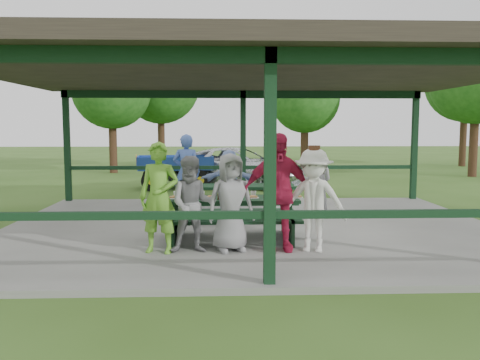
{
  "coord_description": "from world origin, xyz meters",
  "views": [
    {
      "loc": [
        -0.63,
        -10.2,
        2.12
      ],
      "look_at": [
        -0.24,
        -0.3,
        1.08
      ],
      "focal_mm": 38.0,
      "sensor_mm": 36.0,
      "label": 1
    }
  ],
  "objects_px": {
    "contestant_grey_mid": "(231,202)",
    "contestant_white_fedora": "(313,200)",
    "picnic_table_far": "(239,198)",
    "pickup_truck": "(238,167)",
    "spectator_grey": "(317,181)",
    "farm_trailer": "(175,171)",
    "spectator_blue": "(186,172)",
    "spectator_lblue": "(229,181)",
    "contestant_grey_left": "(193,205)",
    "contestant_red": "(277,192)",
    "picnic_table_near": "(232,214)",
    "contestant_green": "(159,198)"
  },
  "relations": [
    {
      "from": "contestant_green",
      "to": "contestant_red",
      "type": "distance_m",
      "value": 1.91
    },
    {
      "from": "contestant_red",
      "to": "picnic_table_far",
      "type": "bearing_deg",
      "value": 94.77
    },
    {
      "from": "spectator_lblue",
      "to": "picnic_table_far",
      "type": "bearing_deg",
      "value": 103.7
    },
    {
      "from": "contestant_grey_mid",
      "to": "contestant_white_fedora",
      "type": "relative_size",
      "value": 0.93
    },
    {
      "from": "contestant_grey_left",
      "to": "contestant_white_fedora",
      "type": "distance_m",
      "value": 1.95
    },
    {
      "from": "picnic_table_far",
      "to": "pickup_truck",
      "type": "distance_m",
      "value": 7.01
    },
    {
      "from": "spectator_blue",
      "to": "pickup_truck",
      "type": "height_order",
      "value": "spectator_blue"
    },
    {
      "from": "contestant_white_fedora",
      "to": "spectator_grey",
      "type": "xyz_separation_m",
      "value": [
        0.78,
        3.73,
        -0.09
      ]
    },
    {
      "from": "contestant_white_fedora",
      "to": "farm_trailer",
      "type": "distance_m",
      "value": 9.93
    },
    {
      "from": "spectator_blue",
      "to": "farm_trailer",
      "type": "distance_m",
      "value": 5.2
    },
    {
      "from": "spectator_blue",
      "to": "spectator_lblue",
      "type": "bearing_deg",
      "value": 164.79
    },
    {
      "from": "contestant_red",
      "to": "spectator_lblue",
      "type": "distance_m",
      "value": 3.9
    },
    {
      "from": "contestant_red",
      "to": "spectator_lblue",
      "type": "relative_size",
      "value": 1.3
    },
    {
      "from": "contestant_white_fedora",
      "to": "pickup_truck",
      "type": "distance_m",
      "value": 9.98
    },
    {
      "from": "spectator_grey",
      "to": "pickup_truck",
      "type": "bearing_deg",
      "value": -53.45
    },
    {
      "from": "contestant_grey_left",
      "to": "pickup_truck",
      "type": "height_order",
      "value": "contestant_grey_left"
    },
    {
      "from": "spectator_lblue",
      "to": "spectator_grey",
      "type": "relative_size",
      "value": 1.0
    },
    {
      "from": "picnic_table_near",
      "to": "spectator_grey",
      "type": "distance_m",
      "value": 3.5
    },
    {
      "from": "spectator_grey",
      "to": "farm_trailer",
      "type": "bearing_deg",
      "value": -34.43
    },
    {
      "from": "spectator_blue",
      "to": "pickup_truck",
      "type": "bearing_deg",
      "value": -98.55
    },
    {
      "from": "spectator_lblue",
      "to": "farm_trailer",
      "type": "distance_m",
      "value": 5.82
    },
    {
      "from": "picnic_table_near",
      "to": "contestant_grey_left",
      "type": "distance_m",
      "value": 1.18
    },
    {
      "from": "picnic_table_far",
      "to": "spectator_blue",
      "type": "distance_m",
      "value": 1.9
    },
    {
      "from": "spectator_grey",
      "to": "contestant_red",
      "type": "bearing_deg",
      "value": 91.29
    },
    {
      "from": "contestant_white_fedora",
      "to": "contestant_grey_mid",
      "type": "bearing_deg",
      "value": -165.16
    },
    {
      "from": "contestant_green",
      "to": "pickup_truck",
      "type": "height_order",
      "value": "contestant_green"
    },
    {
      "from": "contestant_grey_left",
      "to": "pickup_truck",
      "type": "distance_m",
      "value": 10.0
    },
    {
      "from": "pickup_truck",
      "to": "farm_trailer",
      "type": "bearing_deg",
      "value": 122.59
    },
    {
      "from": "contestant_grey_mid",
      "to": "contestant_red",
      "type": "relative_size",
      "value": 0.83
    },
    {
      "from": "farm_trailer",
      "to": "spectator_blue",
      "type": "bearing_deg",
      "value": -88.78
    },
    {
      "from": "contestant_grey_mid",
      "to": "pickup_truck",
      "type": "relative_size",
      "value": 0.32
    },
    {
      "from": "pickup_truck",
      "to": "farm_trailer",
      "type": "relative_size",
      "value": 1.43
    },
    {
      "from": "picnic_table_far",
      "to": "contestant_white_fedora",
      "type": "xyz_separation_m",
      "value": [
        1.11,
        -2.93,
        0.37
      ]
    },
    {
      "from": "spectator_grey",
      "to": "picnic_table_near",
      "type": "bearing_deg",
      "value": 75.06
    },
    {
      "from": "contestant_red",
      "to": "spectator_grey",
      "type": "distance_m",
      "value": 3.9
    },
    {
      "from": "picnic_table_near",
      "to": "spectator_blue",
      "type": "relative_size",
      "value": 1.29
    },
    {
      "from": "picnic_table_far",
      "to": "contestant_grey_left",
      "type": "relative_size",
      "value": 1.57
    },
    {
      "from": "contestant_white_fedora",
      "to": "spectator_lblue",
      "type": "relative_size",
      "value": 1.16
    },
    {
      "from": "contestant_grey_left",
      "to": "farm_trailer",
      "type": "xyz_separation_m",
      "value": [
        -1.11,
        9.45,
        -0.28
      ]
    },
    {
      "from": "contestant_green",
      "to": "picnic_table_far",
      "type": "bearing_deg",
      "value": 77.49
    },
    {
      "from": "spectator_blue",
      "to": "contestant_white_fedora",
      "type": "bearing_deg",
      "value": 124.47
    },
    {
      "from": "spectator_lblue",
      "to": "spectator_grey",
      "type": "bearing_deg",
      "value": 177.94
    },
    {
      "from": "picnic_table_far",
      "to": "farm_trailer",
      "type": "distance_m",
      "value": 6.8
    },
    {
      "from": "picnic_table_near",
      "to": "pickup_truck",
      "type": "distance_m",
      "value": 9.02
    },
    {
      "from": "contestant_green",
      "to": "pickup_truck",
      "type": "xyz_separation_m",
      "value": [
        1.62,
        9.92,
        -0.3
      ]
    },
    {
      "from": "picnic_table_near",
      "to": "contestant_grey_mid",
      "type": "relative_size",
      "value": 1.5
    },
    {
      "from": "spectator_grey",
      "to": "contestant_grey_left",
      "type": "bearing_deg",
      "value": 75.57
    },
    {
      "from": "spectator_grey",
      "to": "pickup_truck",
      "type": "distance_m",
      "value": 6.42
    },
    {
      "from": "spectator_blue",
      "to": "contestant_grey_left",
      "type": "bearing_deg",
      "value": 101.16
    },
    {
      "from": "picnic_table_near",
      "to": "contestant_white_fedora",
      "type": "bearing_deg",
      "value": -35.48
    }
  ]
}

